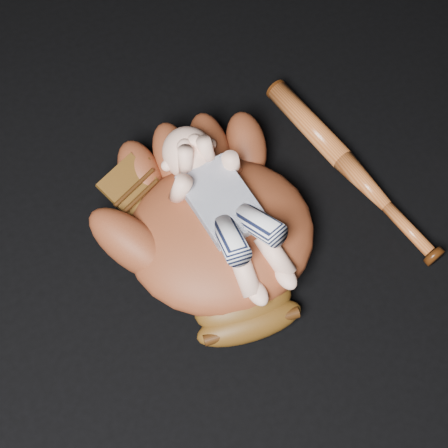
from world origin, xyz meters
name	(u,v)px	position (x,y,z in m)	size (l,w,h in m)	color
baseball_glove	(221,230)	(-0.07, 0.01, 0.07)	(0.41, 0.47, 0.15)	#5F2714
newborn_baby	(230,212)	(-0.06, 0.01, 0.12)	(0.16, 0.35, 0.14)	beige
baseball_bat	(352,169)	(0.22, 0.05, 0.02)	(0.04, 0.47, 0.04)	#A74E20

